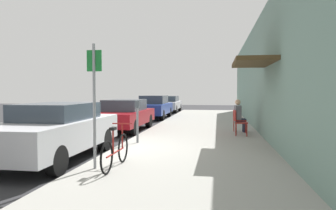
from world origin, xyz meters
The scene contains 13 objects.
ground_plane centered at (0.00, 0.00, 0.00)m, with size 60.00×60.00×0.00m, color #2D2D30.
sidewalk_slab centered at (2.25, 2.00, 0.06)m, with size 4.50×32.00×0.12m, color #9E9B93.
building_facade centered at (4.64, 1.99, 2.33)m, with size 1.40×32.00×4.65m.
parked_car_0 centered at (-1.10, -1.36, 0.75)m, with size 1.80×4.40×1.43m.
parked_car_1 centered at (-1.10, 4.45, 0.71)m, with size 1.80×4.40×1.36m.
parked_car_2 centered at (-1.10, 10.73, 0.74)m, with size 1.80×4.40×1.45m.
parked_car_3 centered at (-1.10, 16.51, 0.70)m, with size 1.80×4.40×1.33m.
parking_meter centered at (0.45, 0.83, 0.89)m, with size 0.12×0.10×1.32m.
street_sign centered at (0.40, -2.46, 1.64)m, with size 0.32×0.06×2.60m.
bicycle_0 centered at (0.81, -2.35, 0.48)m, with size 0.46×1.71×0.90m.
cafe_chair_0 centered at (3.71, 2.93, 0.62)m, with size 0.47×0.47×0.87m.
cafe_chair_1 centered at (3.71, 3.89, 0.62)m, with size 0.50×0.50×0.87m.
seated_patron_1 centered at (3.77, 3.90, 0.82)m, with size 0.47×0.41×1.29m.
Camera 1 is at (2.94, -8.60, 1.75)m, focal length 33.27 mm.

